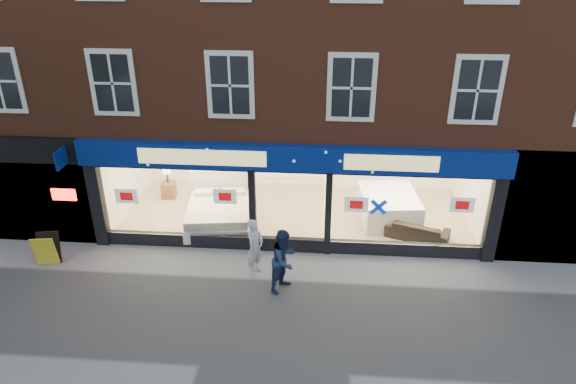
# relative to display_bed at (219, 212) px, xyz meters

# --- Properties ---
(ground) EXTENTS (120.00, 120.00, 0.00)m
(ground) POSITION_rel_display_bed_xyz_m (2.31, -4.34, -0.47)
(ground) COLOR gray
(ground) RESTS_ON ground
(showroom_floor) EXTENTS (11.00, 4.50, 0.10)m
(showroom_floor) POSITION_rel_display_bed_xyz_m (2.31, 0.91, -0.42)
(showroom_floor) COLOR tan
(showroom_floor) RESTS_ON ground
(display_bed) EXTENTS (2.24, 2.60, 1.35)m
(display_bed) POSITION_rel_display_bed_xyz_m (0.00, 0.00, 0.00)
(display_bed) COLOR beige
(display_bed) RESTS_ON showroom_floor
(bedside_table) EXTENTS (0.50, 0.50, 0.55)m
(bedside_table) POSITION_rel_display_bed_xyz_m (-2.09, 1.66, -0.10)
(bedside_table) COLOR brown
(bedside_table) RESTS_ON showroom_floor
(mattress_stack) EXTENTS (1.92, 2.32, 0.85)m
(mattress_stack) POSITION_rel_display_bed_xyz_m (5.26, 0.72, 0.05)
(mattress_stack) COLOR white
(mattress_stack) RESTS_ON showroom_floor
(sofa) EXTENTS (1.95, 1.31, 0.53)m
(sofa) POSITION_rel_display_bed_xyz_m (6.01, -0.44, -0.11)
(sofa) COLOR black
(sofa) RESTS_ON showroom_floor
(a_board) EXTENTS (0.67, 0.50, 0.93)m
(a_board) POSITION_rel_display_bed_xyz_m (-4.25, -2.49, -0.01)
(a_board) COLOR gold
(a_board) RESTS_ON ground
(pedestrian_grey) EXTENTS (0.58, 0.69, 1.61)m
(pedestrian_grey) POSITION_rel_display_bed_xyz_m (1.47, -2.47, 0.33)
(pedestrian_grey) COLOR #B1B5B9
(pedestrian_grey) RESTS_ON ground
(pedestrian_blue) EXTENTS (0.97, 1.03, 1.69)m
(pedestrian_blue) POSITION_rel_display_bed_xyz_m (2.30, -3.06, 0.37)
(pedestrian_blue) COLOR #192748
(pedestrian_blue) RESTS_ON ground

